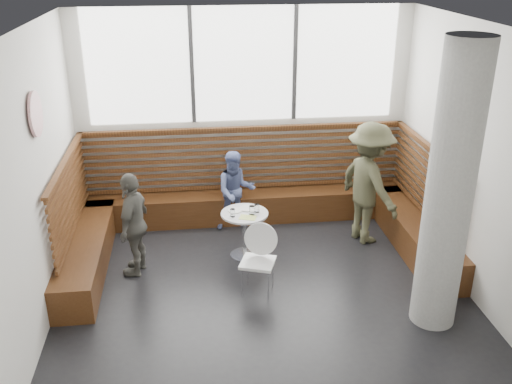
{
  "coord_description": "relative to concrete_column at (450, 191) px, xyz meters",
  "views": [
    {
      "loc": [
        -0.82,
        -5.79,
        3.96
      ],
      "look_at": [
        0.0,
        1.0,
        1.0
      ],
      "focal_mm": 40.0,
      "sensor_mm": 36.0,
      "label": 1
    }
  ],
  "objects": [
    {
      "name": "concrete_column",
      "position": [
        0.0,
        0.0,
        0.0
      ],
      "size": [
        0.5,
        0.5,
        3.2
      ],
      "primitive_type": "cylinder",
      "color": "gray",
      "rests_on": "ground"
    },
    {
      "name": "menu_card",
      "position": [
        -1.97,
        1.55,
        -0.94
      ],
      "size": [
        0.26,
        0.22,
        0.0
      ],
      "primitive_type": "cube",
      "rotation": [
        0.0,
        0.0,
        -0.34
      ],
      "color": "#A5C64C",
      "rests_on": "cafe_table"
    },
    {
      "name": "glass_right",
      "position": [
        -1.83,
        1.71,
        -0.89
      ],
      "size": [
        0.07,
        0.07,
        0.11
      ],
      "primitive_type": "cylinder",
      "color": "white",
      "rests_on": "cafe_table"
    },
    {
      "name": "glass_left",
      "position": [
        -2.16,
        1.61,
        -0.89
      ],
      "size": [
        0.07,
        0.07,
        0.11
      ],
      "primitive_type": "cylinder",
      "color": "white",
      "rests_on": "cafe_table"
    },
    {
      "name": "plate_near",
      "position": [
        -2.11,
        1.78,
        -0.93
      ],
      "size": [
        0.19,
        0.19,
        0.01
      ],
      "primitive_type": "cylinder",
      "color": "white",
      "rests_on": "cafe_table"
    },
    {
      "name": "child_left",
      "position": [
        -3.44,
        1.47,
        -0.91
      ],
      "size": [
        0.54,
        0.87,
        1.39
      ],
      "primitive_type": "imported",
      "rotation": [
        0.0,
        0.0,
        -1.84
      ],
      "color": "#5D5C54",
      "rests_on": "ground"
    },
    {
      "name": "child_back",
      "position": [
        -2.04,
        2.57,
        -0.99
      ],
      "size": [
        0.63,
        0.5,
        1.22
      ],
      "primitive_type": "imported",
      "rotation": [
        0.0,
        0.0,
        0.07
      ],
      "color": "#5C6A9F",
      "rests_on": "ground"
    },
    {
      "name": "adult_man",
      "position": [
        -0.2,
        1.98,
        -0.72
      ],
      "size": [
        1.01,
        1.3,
        1.77
      ],
      "primitive_type": "imported",
      "rotation": [
        0.0,
        0.0,
        1.93
      ],
      "color": "#474830",
      "rests_on": "ground"
    },
    {
      "name": "wall_art",
      "position": [
        -4.31,
        1.0,
        0.7
      ],
      "size": [
        0.03,
        0.5,
        0.5
      ],
      "primitive_type": "cylinder",
      "rotation": [
        0.0,
        1.57,
        0.0
      ],
      "color": "white",
      "rests_on": "room"
    },
    {
      "name": "cafe_chair",
      "position": [
        -1.93,
        0.84,
        -1.09
      ],
      "size": [
        0.42,
        0.41,
        0.87
      ],
      "rotation": [
        0.0,
        0.0,
        -0.34
      ],
      "color": "white",
      "rests_on": "ground"
    },
    {
      "name": "glass_mid",
      "position": [
        -1.9,
        1.65,
        -0.88
      ],
      "size": [
        0.08,
        0.08,
        0.12
      ],
      "primitive_type": "cylinder",
      "color": "white",
      "rests_on": "cafe_table"
    },
    {
      "name": "plate_far",
      "position": [
        -1.94,
        1.82,
        -0.93
      ],
      "size": [
        0.21,
        0.21,
        0.02
      ],
      "primitive_type": "cylinder",
      "color": "white",
      "rests_on": "cafe_table"
    },
    {
      "name": "room",
      "position": [
        -1.85,
        0.6,
        0.0
      ],
      "size": [
        5.0,
        5.0,
        3.2
      ],
      "color": "silver",
      "rests_on": "ground"
    },
    {
      "name": "booth",
      "position": [
        -1.85,
        2.37,
        -1.19
      ],
      "size": [
        5.0,
        2.5,
        1.44
      ],
      "color": "#3E220F",
      "rests_on": "ground"
    },
    {
      "name": "cafe_table",
      "position": [
        -1.99,
        1.7,
        -1.13
      ],
      "size": [
        0.64,
        0.64,
        0.66
      ],
      "color": "silver",
      "rests_on": "ground"
    }
  ]
}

